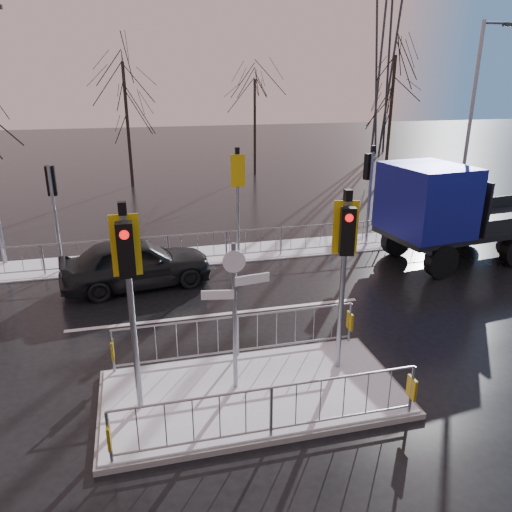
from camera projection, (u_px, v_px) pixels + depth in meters
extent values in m
plane|color=black|center=(252.00, 396.00, 10.08)|extent=(120.00, 120.00, 0.00)
cube|color=white|center=(196.00, 256.00, 17.92)|extent=(30.00, 2.00, 0.04)
cube|color=silver|center=(219.00, 314.00, 13.55)|extent=(8.00, 0.15, 0.01)
cube|color=slate|center=(252.00, 394.00, 10.06)|extent=(6.00, 3.00, 0.12)
cube|color=white|center=(252.00, 390.00, 10.03)|extent=(5.85, 2.85, 0.03)
cube|color=gold|center=(109.00, 436.00, 7.97)|extent=(0.05, 0.28, 0.42)
cube|color=gold|center=(412.00, 388.00, 9.21)|extent=(0.05, 0.28, 0.42)
cube|color=gold|center=(112.00, 350.00, 10.49)|extent=(0.05, 0.28, 0.42)
cube|color=gold|center=(350.00, 321.00, 11.73)|extent=(0.05, 0.28, 0.42)
cylinder|color=gray|center=(132.00, 318.00, 8.89)|extent=(0.11, 0.11, 3.80)
cube|color=black|center=(126.00, 250.00, 8.27)|extent=(0.28, 0.22, 0.95)
cylinder|color=red|center=(124.00, 235.00, 8.07)|extent=(0.16, 0.04, 0.16)
cube|color=gold|center=(126.00, 245.00, 8.50)|extent=(0.50, 0.03, 1.10)
cube|color=black|center=(122.00, 208.00, 8.21)|extent=(0.14, 0.14, 0.22)
cylinder|color=gray|center=(342.00, 289.00, 10.23)|extent=(0.11, 0.11, 3.70)
cube|color=black|center=(347.00, 231.00, 9.63)|extent=(0.33, 0.28, 0.95)
cylinder|color=red|center=(349.00, 218.00, 9.42)|extent=(0.16, 0.08, 0.16)
cube|color=gold|center=(345.00, 228.00, 9.86)|extent=(0.49, 0.16, 1.10)
cube|color=black|center=(348.00, 195.00, 9.57)|extent=(0.14, 0.14, 0.22)
cylinder|color=gray|center=(235.00, 319.00, 9.63)|extent=(0.09, 0.09, 3.10)
cube|color=silver|center=(252.00, 279.00, 9.44)|extent=(0.70, 0.14, 0.18)
cube|color=silver|center=(218.00, 295.00, 9.37)|extent=(0.62, 0.15, 0.18)
cylinder|color=silver|center=(234.00, 262.00, 9.20)|extent=(0.44, 0.03, 0.44)
cylinder|color=gray|center=(56.00, 219.00, 16.02)|extent=(0.11, 0.11, 3.50)
cube|color=black|center=(51.00, 181.00, 15.78)|extent=(0.28, 0.22, 0.95)
cylinder|color=red|center=(50.00, 171.00, 15.78)|extent=(0.16, 0.04, 0.16)
cylinder|color=gray|center=(238.00, 206.00, 17.38)|extent=(0.11, 0.11, 3.60)
cube|color=black|center=(236.00, 170.00, 17.12)|extent=(0.28, 0.22, 0.95)
cylinder|color=red|center=(236.00, 160.00, 17.12)|extent=(0.16, 0.04, 0.16)
cube|color=gold|center=(238.00, 171.00, 16.89)|extent=(0.50, 0.03, 1.10)
cube|color=black|center=(237.00, 151.00, 16.73)|extent=(0.14, 0.14, 0.22)
cylinder|color=gray|center=(369.00, 200.00, 18.54)|extent=(0.11, 0.11, 3.50)
cube|color=black|center=(368.00, 167.00, 18.28)|extent=(0.33, 0.28, 0.95)
cylinder|color=red|center=(367.00, 158.00, 18.27)|extent=(0.16, 0.08, 0.16)
cube|color=black|center=(373.00, 149.00, 17.91)|extent=(0.14, 0.14, 0.22)
imported|color=black|center=(136.00, 263.00, 15.15)|extent=(4.70, 2.42, 1.53)
cylinder|color=black|center=(441.00, 261.00, 15.85)|extent=(1.15, 0.47, 1.12)
cylinder|color=black|center=(396.00, 240.00, 17.91)|extent=(1.15, 0.47, 1.12)
cylinder|color=black|center=(465.00, 231.00, 18.97)|extent=(1.15, 0.47, 1.12)
cylinder|color=black|center=(510.00, 225.00, 19.73)|extent=(1.15, 0.47, 1.12)
cube|color=black|center=(482.00, 227.00, 17.61)|extent=(7.65, 3.45, 0.18)
cube|color=navy|center=(426.00, 199.00, 16.33)|extent=(2.55, 2.94, 2.24)
cube|color=black|center=(454.00, 184.00, 16.54)|extent=(0.32, 2.23, 1.23)
cube|color=#2D3033|center=(405.00, 238.00, 16.52)|extent=(0.44, 2.57, 0.39)
cube|color=black|center=(509.00, 219.00, 17.97)|extent=(5.21, 3.26, 0.13)
cube|color=black|center=(459.00, 201.00, 16.85)|extent=(0.41, 2.68, 1.68)
cylinder|color=black|center=(128.00, 126.00, 28.55)|extent=(0.19, 0.19, 6.90)
cylinder|color=black|center=(255.00, 128.00, 32.36)|extent=(0.16, 0.16, 5.98)
cylinder|color=black|center=(390.00, 118.00, 31.21)|extent=(0.20, 0.20, 7.36)
cylinder|color=gray|center=(468.00, 135.00, 18.89)|extent=(0.14, 0.14, 8.00)
cylinder|color=gray|center=(496.00, 23.00, 17.69)|extent=(1.00, 0.10, 0.10)
cube|color=#2D3033|center=(508.00, 25.00, 17.82)|extent=(0.35, 0.18, 0.12)
cylinder|color=#2D3033|center=(391.00, 24.00, 38.90)|extent=(1.18, 1.18, 19.97)
cylinder|color=#2D3033|center=(377.00, 24.00, 38.62)|extent=(1.18, 1.18, 19.97)
cylinder|color=#2D3033|center=(399.00, 23.00, 37.80)|extent=(1.18, 1.18, 19.97)
cylinder|color=#2D3033|center=(384.00, 22.00, 37.53)|extent=(1.18, 1.18, 19.97)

